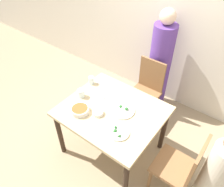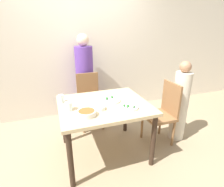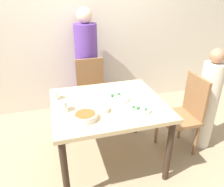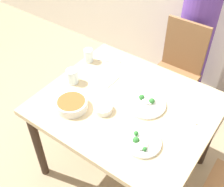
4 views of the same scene
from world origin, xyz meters
The scene contains 16 objects.
ground_plane centered at (0.00, 0.00, 0.00)m, with size 10.00×10.00×0.00m, color #998466.
wall_back centered at (0.00, 1.42, 1.35)m, with size 10.00×0.06×2.70m.
dining_table centered at (0.00, 0.00, 0.66)m, with size 1.11×0.96×0.75m.
chair_adult_spot centered at (-0.01, 0.82, 0.50)m, with size 0.40×0.40×0.92m.
chair_child_spot centered at (0.90, -0.02, 0.50)m, with size 0.40×0.40×0.92m.
person_adult centered at (-0.01, 1.15, 0.72)m, with size 0.32×0.32×1.56m.
person_child centered at (1.18, -0.02, 0.57)m, with size 0.24×0.24×1.22m.
bowl_curry centered at (-0.27, -0.24, 0.78)m, with size 0.20×0.20×0.06m.
plate_rice_adult centered at (0.11, 0.06, 0.76)m, with size 0.27×0.27×0.06m.
plate_rice_child centered at (0.25, -0.23, 0.76)m, with size 0.21×0.21×0.06m.
bowl_rice_small centered at (-0.09, -0.15, 0.77)m, with size 0.12×0.12×0.04m.
glass_water_tall centered at (-0.50, 0.22, 0.80)m, with size 0.07×0.07×0.10m.
glass_water_short centered at (-0.43, -0.04, 0.80)m, with size 0.08×0.08×0.10m.
napkin_folded centered at (-0.26, 0.12, 0.75)m, with size 0.14×0.14×0.01m.
fork_steel centered at (0.36, 0.13, 0.75)m, with size 0.17×0.08×0.01m.
spoon_steel centered at (-0.37, 0.31, 0.75)m, with size 0.17×0.09×0.01m.
Camera 3 is at (-0.48, -1.85, 1.80)m, focal length 35.00 mm.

